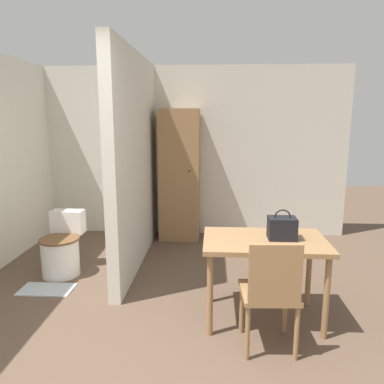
{
  "coord_description": "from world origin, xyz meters",
  "views": [
    {
      "loc": [
        0.53,
        -1.88,
        1.76
      ],
      "look_at": [
        0.31,
        1.75,
        1.03
      ],
      "focal_mm": 35.0,
      "sensor_mm": 36.0,
      "label": 1
    }
  ],
  "objects_px": {
    "dining_table": "(264,249)",
    "wooden_cabinet": "(180,175)",
    "toilet": "(62,249)",
    "handbag": "(282,228)",
    "wooden_chair": "(271,291)"
  },
  "relations": [
    {
      "from": "dining_table",
      "to": "wooden_cabinet",
      "type": "bearing_deg",
      "value": 112.7
    },
    {
      "from": "toilet",
      "to": "handbag",
      "type": "xyz_separation_m",
      "value": [
        2.31,
        -0.86,
        0.55
      ]
    },
    {
      "from": "toilet",
      "to": "handbag",
      "type": "height_order",
      "value": "handbag"
    },
    {
      "from": "dining_table",
      "to": "wooden_cabinet",
      "type": "xyz_separation_m",
      "value": [
        -0.94,
        2.24,
        0.29
      ]
    },
    {
      "from": "wooden_chair",
      "to": "toilet",
      "type": "relative_size",
      "value": 1.32
    },
    {
      "from": "dining_table",
      "to": "wooden_chair",
      "type": "bearing_deg",
      "value": -91.2
    },
    {
      "from": "toilet",
      "to": "wooden_cabinet",
      "type": "height_order",
      "value": "wooden_cabinet"
    },
    {
      "from": "wooden_chair",
      "to": "wooden_cabinet",
      "type": "distance_m",
      "value": 2.9
    },
    {
      "from": "toilet",
      "to": "handbag",
      "type": "relative_size",
      "value": 2.63
    },
    {
      "from": "wooden_chair",
      "to": "wooden_cabinet",
      "type": "xyz_separation_m",
      "value": [
        -0.93,
        2.72,
        0.45
      ]
    },
    {
      "from": "wooden_cabinet",
      "to": "handbag",
      "type": "bearing_deg",
      "value": -64.09
    },
    {
      "from": "wooden_chair",
      "to": "handbag",
      "type": "distance_m",
      "value": 0.62
    },
    {
      "from": "toilet",
      "to": "handbag",
      "type": "distance_m",
      "value": 2.53
    },
    {
      "from": "wooden_chair",
      "to": "wooden_cabinet",
      "type": "bearing_deg",
      "value": 106.06
    },
    {
      "from": "toilet",
      "to": "dining_table",
      "type": "bearing_deg",
      "value": -22.02
    }
  ]
}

